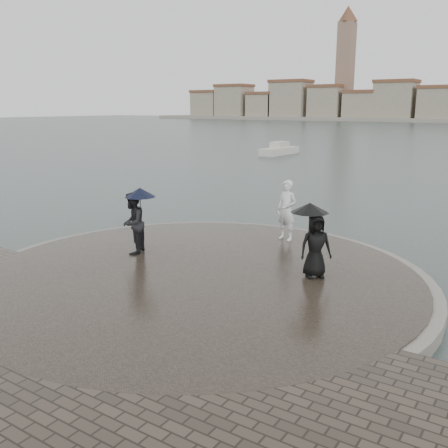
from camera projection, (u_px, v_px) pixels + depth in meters
The scene contains 7 objects.
ground at pixel (102, 331), 10.80m from camera, with size 400.00×400.00×0.00m, color #2B3835.
kerb_ring at pixel (198, 279), 13.60m from camera, with size 12.50×12.50×0.32m, color gray.
quay_tip at pixel (198, 278), 13.60m from camera, with size 11.90×11.90×0.36m, color #2D261E.
statue at pixel (287, 210), 16.64m from camera, with size 0.74×0.48×2.02m, color white.
visitor_left at pixel (134, 218), 15.06m from camera, with size 1.23×1.14×2.04m.
visitor_right at pixel (314, 236), 13.00m from camera, with size 1.24×1.08×1.95m.
boats at pixel (443, 158), 43.38m from camera, with size 32.97×8.39×1.50m.
Camera 1 is at (7.71, -6.86, 4.75)m, focal length 40.00 mm.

